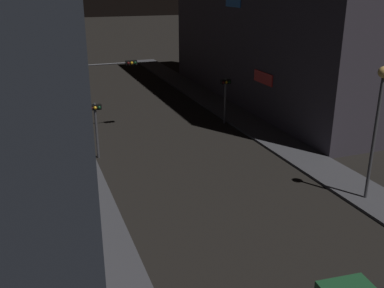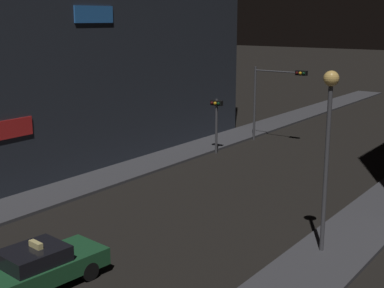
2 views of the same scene
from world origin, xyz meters
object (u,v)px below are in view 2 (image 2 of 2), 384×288
Objects in this scene: traffic_light_overhead at (274,89)px; traffic_light_left_kerb at (216,115)px; taxi at (39,267)px; street_lamp_near_block at (329,124)px.

traffic_light_overhead is 1.48× the size of traffic_light_left_kerb.
taxi is 23.94m from traffic_light_overhead.
traffic_light_overhead is (-3.92, 23.42, 3.09)m from taxi.
traffic_light_left_kerb is at bearing -106.80° from traffic_light_overhead.
street_lamp_near_block is at bearing -56.37° from traffic_light_overhead.
street_lamp_near_block is (6.40, 7.91, 4.24)m from taxi.
street_lamp_near_block is at bearing 51.03° from taxi.
taxi is 19.35m from traffic_light_left_kerb.
traffic_light_left_kerb reaches higher than taxi.
street_lamp_near_block reaches higher than taxi.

